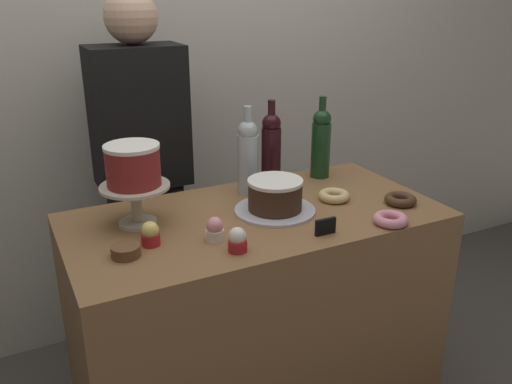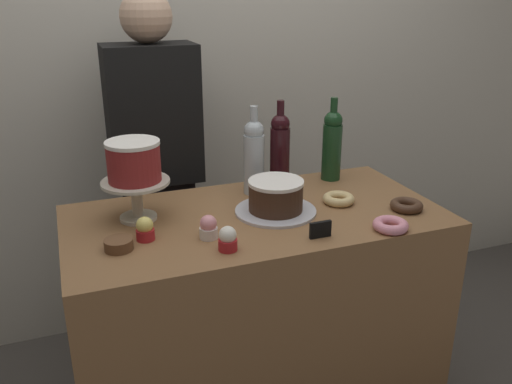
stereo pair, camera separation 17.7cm
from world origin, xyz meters
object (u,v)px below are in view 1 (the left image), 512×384
Objects in this scene: donut_chocolate at (400,199)px; price_sign_chalkboard at (325,227)px; cupcake_strawberry at (215,229)px; donut_pink at (391,219)px; cookie_stack at (126,251)px; barista_figure at (144,185)px; cupcake_vanilla at (237,240)px; wine_bottle_green at (321,142)px; white_layer_cake at (133,165)px; wine_bottle_clear at (248,156)px; chocolate_round_cake at (275,194)px; cake_stand_pedestal at (136,198)px; cupcake_lemon at (150,234)px; donut_glazed at (334,196)px; wine_bottle_dark_red at (271,147)px.

price_sign_chalkboard reaches higher than donut_chocolate.
donut_pink is at bearing -14.68° from cupcake_strawberry.
cookie_stack is 0.05× the size of barista_figure.
cupcake_vanilla is 0.66× the size of donut_chocolate.
wine_bottle_green reaches higher than donut_chocolate.
wine_bottle_clear reaches higher than white_layer_cake.
donut_pink is at bearing -41.86° from chocolate_round_cake.
cupcake_vanilla reaches higher than donut_chocolate.
cupcake_strawberry is (0.18, -0.22, -0.06)m from cake_stand_pedestal.
cake_stand_pedestal is 2.63× the size of cookie_stack.
cookie_stack is at bearing -155.64° from cupcake_lemon.
white_layer_cake is at bearing 171.06° from donut_glazed.
wine_bottle_dark_red is 0.51m from price_sign_chalkboard.
donut_pink is at bearing -15.18° from cupcake_lemon.
cupcake_vanilla is (0.21, -0.32, -0.17)m from white_layer_cake.
wine_bottle_clear is 0.14m from wine_bottle_dark_red.
chocolate_round_cake is 0.22m from wine_bottle_clear.
wine_bottle_clear is 1.00× the size of wine_bottle_dark_red.
barista_figure is at bearing 92.28° from cupcake_strawberry.
wine_bottle_green is 4.38× the size of cupcake_lemon.
donut_pink is 1.03m from barista_figure.
wine_bottle_green is at bearing 35.52° from chocolate_round_cake.
barista_figure is (-0.29, 0.39, -0.19)m from wine_bottle_clear.
donut_glazed is (0.69, -0.11, -0.08)m from cake_stand_pedestal.
chocolate_round_cake is at bearing 22.62° from cupcake_strawberry.
donut_glazed is (0.51, 0.11, -0.02)m from cupcake_strawberry.
barista_figure is at bearing 70.72° from cookie_stack.
cake_stand_pedestal is at bearing -164.72° from wine_bottle_dark_red.
cupcake_lemon reaches higher than donut_chocolate.
wine_bottle_dark_red reaches higher than cake_stand_pedestal.
wine_bottle_green is 0.73m from cupcake_vanilla.
donut_pink is 1.33× the size of cookie_stack.
cake_stand_pedestal reaches higher than donut_pink.
cupcake_vanilla is at bearing -138.61° from chocolate_round_cake.
donut_pink is at bearing -26.40° from cake_stand_pedestal.
donut_glazed is (0.69, -0.11, -0.18)m from white_layer_cake.
cake_stand_pedestal is 0.11m from white_layer_cake.
cupcake_strawberry and cupcake_vanilla have the same top height.
cupcake_strawberry is at bearing -130.03° from wine_bottle_clear.
white_layer_cake is 1.54× the size of donut_glazed.
cupcake_vanilla is at bearing -35.52° from cupcake_lemon.
cake_stand_pedestal is 0.82m from donut_pink.
donut_pink is at bearing -26.40° from white_layer_cake.
white_layer_cake is at bearing 164.48° from donut_chocolate.
wine_bottle_dark_red is at bearing 25.22° from wine_bottle_clear.
cupcake_lemon is 0.66× the size of donut_pink.
cookie_stack is (-0.08, -0.04, -0.02)m from cupcake_lemon.
price_sign_chalkboard is 0.89m from barista_figure.
wine_bottle_green is 2.91× the size of donut_glazed.
donut_pink is at bearing -72.75° from wine_bottle_dark_red.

